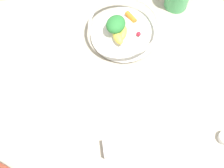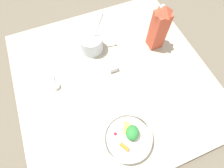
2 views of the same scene
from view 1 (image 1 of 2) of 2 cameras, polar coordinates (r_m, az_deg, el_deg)
ground_plane at (r=1.01m, az=0.56°, el=-9.57°), size 6.00×6.00×0.00m
countertop at (r=0.98m, az=0.58°, el=-9.20°), size 1.10×1.10×0.05m
fruit_bowl at (r=1.07m, az=2.10°, el=10.10°), size 0.24×0.24×0.09m
spice_jar at (r=0.93m, az=-0.06°, el=-11.72°), size 0.05×0.05×0.04m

